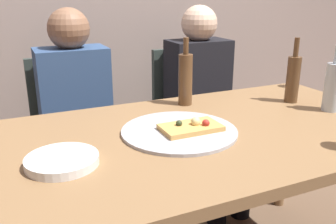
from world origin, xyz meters
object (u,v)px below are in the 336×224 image
at_px(pizza_slice_last, 192,127).
at_px(guest_in_beanie, 205,98).
at_px(guest_in_sweater, 79,115).
at_px(pizza_tray, 179,131).
at_px(beer_bottle, 185,78).
at_px(dining_table, 210,148).
at_px(tumbler_near, 293,80).
at_px(water_bottle, 293,78).
at_px(chair_right, 192,111).
at_px(wine_bottle, 333,86).
at_px(plate_stack, 62,161).
at_px(chair_left, 75,128).

xyz_separation_m(pizza_slice_last, guest_in_beanie, (0.46, 0.70, -0.13)).
bearing_deg(pizza_slice_last, guest_in_sweater, 111.80).
distance_m(pizza_tray, beer_bottle, 0.37).
bearing_deg(dining_table, tumbler_near, 26.44).
relative_size(pizza_slice_last, guest_in_sweater, 0.19).
xyz_separation_m(beer_bottle, water_bottle, (0.47, -0.17, -0.01)).
relative_size(pizza_slice_last, chair_right, 0.24).
distance_m(wine_bottle, guest_in_sweater, 1.21).
xyz_separation_m(dining_table, plate_stack, (-0.56, -0.07, 0.09)).
distance_m(plate_stack, chair_right, 1.34).
bearing_deg(guest_in_beanie, wine_bottle, 106.54).
bearing_deg(chair_right, pizza_slice_last, 61.40).
distance_m(pizza_tray, guest_in_sweater, 0.73).
xyz_separation_m(pizza_slice_last, plate_stack, (-0.48, -0.07, -0.01)).
bearing_deg(pizza_slice_last, water_bottle, 14.50).
xyz_separation_m(pizza_tray, guest_in_sweater, (-0.24, 0.68, -0.11)).
bearing_deg(beer_bottle, water_bottle, -19.90).
height_order(pizza_slice_last, beer_bottle, beer_bottle).
xyz_separation_m(tumbler_near, chair_right, (-0.36, 0.48, -0.27)).
relative_size(plate_stack, guest_in_sweater, 0.19).
bearing_deg(guest_in_sweater, pizza_slice_last, 111.80).
relative_size(dining_table, chair_right, 1.80).
height_order(dining_table, beer_bottle, beer_bottle).
relative_size(guest_in_sweater, guest_in_beanie, 1.00).
bearing_deg(wine_bottle, tumbler_near, 69.51).
xyz_separation_m(wine_bottle, plate_stack, (-1.15, -0.05, -0.10)).
bearing_deg(pizza_slice_last, pizza_tray, 150.67).
xyz_separation_m(pizza_tray, chair_left, (-0.24, 0.83, -0.24)).
distance_m(dining_table, chair_right, 0.94).
distance_m(water_bottle, guest_in_sweater, 1.07).
distance_m(tumbler_near, chair_left, 1.23).
bearing_deg(chair_right, water_bottle, 102.12).
distance_m(pizza_slice_last, plate_stack, 0.48).
distance_m(pizza_slice_last, wine_bottle, 0.68).
xyz_separation_m(pizza_slice_last, chair_right, (0.46, 0.85, -0.26)).
bearing_deg(water_bottle, guest_in_beanie, 105.36).
distance_m(dining_table, wine_bottle, 0.62).
bearing_deg(chair_right, plate_stack, 44.28).
bearing_deg(guest_in_sweater, pizza_tray, 109.50).
bearing_deg(dining_table, chair_left, 113.08).
bearing_deg(chair_left, pizza_slice_last, 108.20).
height_order(wine_bottle, chair_right, wine_bottle).
height_order(dining_table, chair_right, chair_right).
bearing_deg(plate_stack, guest_in_beanie, 39.15).
bearing_deg(beer_bottle, guest_in_beanie, 48.92).
height_order(tumbler_near, chair_right, chair_right).
height_order(chair_left, chair_right, same).
bearing_deg(chair_left, dining_table, 113.08).
xyz_separation_m(water_bottle, plate_stack, (-1.09, -0.22, -0.10)).
xyz_separation_m(pizza_tray, plate_stack, (-0.44, -0.09, 0.01)).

